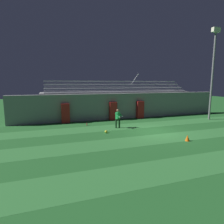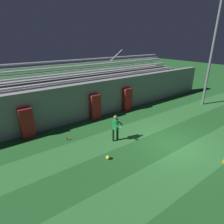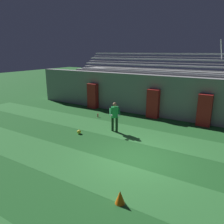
{
  "view_description": "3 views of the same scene",
  "coord_description": "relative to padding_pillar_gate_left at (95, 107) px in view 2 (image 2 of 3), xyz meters",
  "views": [
    {
      "loc": [
        -8.06,
        -12.83,
        3.91
      ],
      "look_at": [
        -3.06,
        2.0,
        1.5
      ],
      "focal_mm": 30.0,
      "sensor_mm": 36.0,
      "label": 1
    },
    {
      "loc": [
        -8.56,
        -5.73,
        5.87
      ],
      "look_at": [
        -2.19,
        2.97,
        1.62
      ],
      "focal_mm": 30.0,
      "sensor_mm": 36.0,
      "label": 2
    },
    {
      "loc": [
        3.45,
        -7.57,
        4.35
      ],
      "look_at": [
        -3.07,
        3.07,
        0.86
      ],
      "focal_mm": 35.0,
      "sensor_mm": 36.0,
      "label": 3
    }
  ],
  "objects": [
    {
      "name": "padding_pillar_gate_right",
      "position": [
        3.23,
        0.0,
        0.0
      ],
      "size": [
        0.8,
        0.44,
        1.92
      ],
      "primitive_type": "cube",
      "color": "#B21E1E",
      "rests_on": "ground"
    },
    {
      "name": "goalkeeper",
      "position": [
        -0.81,
        -3.66,
        -0.01
      ],
      "size": [
        0.74,
        0.71,
        1.67
      ],
      "color": "#143319",
      "rests_on": "ground"
    },
    {
      "name": "back_wall",
      "position": [
        1.61,
        0.55,
        0.44
      ],
      "size": [
        24.0,
        0.6,
        2.8
      ],
      "primitive_type": "cube",
      "color": "gray",
      "rests_on": "ground"
    },
    {
      "name": "padding_pillar_far_left",
      "position": [
        -4.99,
        0.0,
        0.0
      ],
      "size": [
        0.8,
        0.44,
        1.92
      ],
      "primitive_type": "cube",
      "color": "#B21E1E",
      "rests_on": "ground"
    },
    {
      "name": "water_bottle",
      "position": [
        -3.22,
        -1.85,
        -0.84
      ],
      "size": [
        0.07,
        0.07,
        0.24
      ],
      "primitive_type": "cylinder",
      "color": "red",
      "rests_on": "ground"
    },
    {
      "name": "floodlight_pole",
      "position": [
        10.04,
        -3.11,
        4.92
      ],
      "size": [
        0.9,
        0.36,
        9.52
      ],
      "color": "slate",
      "rests_on": "ground"
    },
    {
      "name": "padding_pillar_gate_left",
      "position": [
        0.0,
        0.0,
        0.0
      ],
      "size": [
        0.8,
        0.44,
        1.92
      ],
      "primitive_type": "cube",
      "color": "#B21E1E",
      "rests_on": "ground"
    },
    {
      "name": "bleacher_stand",
      "position": [
        1.61,
        2.54,
        0.54
      ],
      "size": [
        18.0,
        3.35,
        5.03
      ],
      "color": "gray",
      "rests_on": "ground"
    },
    {
      "name": "turf_stripe_far",
      "position": [
        1.61,
        -3.36,
        -0.96
      ],
      "size": [
        28.0,
        2.15,
        0.01
      ],
      "primitive_type": "cube",
      "color": "#337A38",
      "rests_on": "ground"
    },
    {
      "name": "turf_stripe_mid",
      "position": [
        1.61,
        -7.66,
        -0.96
      ],
      "size": [
        28.0,
        2.15,
        0.01
      ],
      "primitive_type": "cube",
      "color": "#337A38",
      "rests_on": "ground"
    },
    {
      "name": "soccer_ball",
      "position": [
        -2.29,
        -4.96,
        -0.85
      ],
      "size": [
        0.22,
        0.22,
        0.22
      ],
      "primitive_type": "sphere",
      "color": "yellow",
      "rests_on": "ground"
    },
    {
      "name": "ground_plane",
      "position": [
        1.61,
        -5.95,
        -0.96
      ],
      "size": [
        80.0,
        80.0,
        0.0
      ],
      "primitive_type": "plane",
      "color": "#236028"
    }
  ]
}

